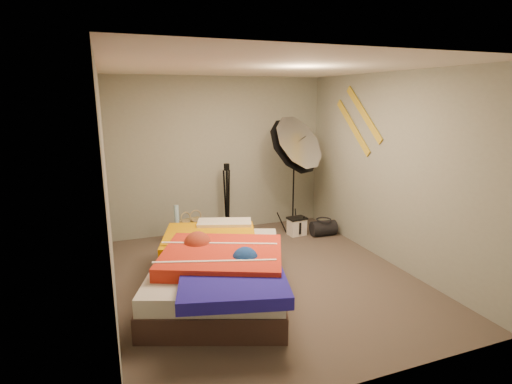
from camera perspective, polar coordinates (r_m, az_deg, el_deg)
name	(u,v)px	position (r m, az deg, el deg)	size (l,w,h in m)	color
floor	(265,277)	(5.07, 1.36, -12.11)	(4.00, 4.00, 0.00)	brown
ceiling	(267,67)	(4.58, 1.54, 17.37)	(4.00, 4.00, 0.00)	silver
wall_back	(220,156)	(6.53, -5.17, 5.18)	(3.50, 3.50, 0.00)	gray
wall_front	(371,232)	(2.97, 16.14, -5.53)	(3.50, 3.50, 0.00)	gray
wall_left	(107,191)	(4.34, -20.52, 0.10)	(4.00, 4.00, 0.00)	gray
wall_right	(389,170)	(5.55, 18.46, 3.06)	(4.00, 4.00, 0.00)	gray
tote_bag	(189,231)	(6.21, -9.48, -5.50)	(0.38, 0.11, 0.38)	tan
wrapping_roll	(177,226)	(6.06, -11.18, -4.80)	(0.07, 0.07, 0.63)	#5BACCA
camera_case	(297,227)	(6.51, 5.85, -4.97)	(0.27, 0.19, 0.27)	white
duffel_bag	(323,228)	(6.54, 9.61, -5.11)	(0.24, 0.24, 0.40)	black
wall_stripe_upper	(364,114)	(5.94, 15.15, 10.73)	(0.02, 1.10, 0.10)	gold
wall_stripe_lower	(353,127)	(6.16, 13.67, 9.03)	(0.02, 1.10, 0.10)	gold
bed	(220,269)	(4.59, -5.22, -10.92)	(2.01, 2.47, 0.59)	#3F2923
photo_umbrella	(293,147)	(6.18, 5.37, 6.43)	(1.01, 1.01, 2.00)	black
camera_tripod	(227,194)	(6.39, -4.15, -0.32)	(0.08, 0.08, 1.16)	black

